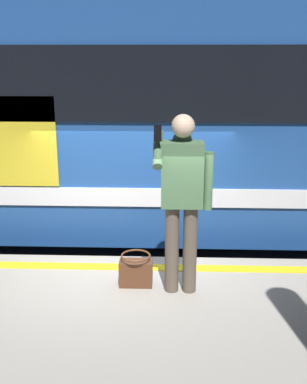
% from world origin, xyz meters
% --- Properties ---
extents(ground_plane, '(24.11, 24.11, 0.00)m').
position_xyz_m(ground_plane, '(0.00, 0.00, 0.00)').
color(ground_plane, '#3D3D3F').
extents(safety_line, '(12.00, 0.16, 0.01)m').
position_xyz_m(safety_line, '(0.00, 0.30, 1.07)').
color(safety_line, yellow).
rests_on(safety_line, platform).
extents(track_rail_near, '(15.92, 0.08, 0.16)m').
position_xyz_m(track_rail_near, '(0.00, -1.32, 0.08)').
color(track_rail_near, slate).
rests_on(track_rail_near, ground).
extents(track_rail_far, '(15.92, 0.08, 0.16)m').
position_xyz_m(track_rail_far, '(0.00, -2.75, 0.08)').
color(track_rail_far, slate).
rests_on(track_rail_far, ground).
extents(train_carriage, '(13.80, 3.04, 4.16)m').
position_xyz_m(train_carriage, '(-0.92, -2.03, 2.62)').
color(train_carriage, '#1E478C').
rests_on(train_carriage, ground).
extents(passenger, '(0.57, 0.55, 1.81)m').
position_xyz_m(passenger, '(-0.59, 0.81, 2.14)').
color(passenger, brown).
rests_on(passenger, platform).
extents(handbag, '(0.34, 0.31, 0.34)m').
position_xyz_m(handbag, '(-0.13, 0.72, 1.23)').
color(handbag, '#59331E').
rests_on(handbag, platform).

